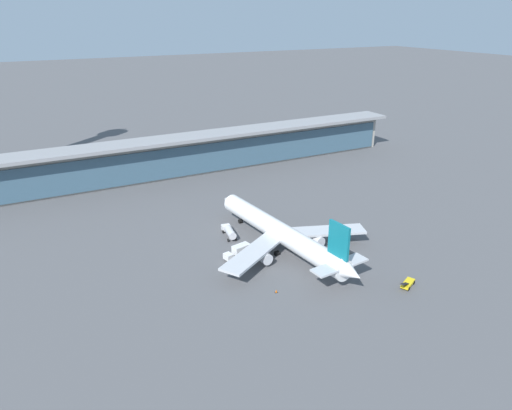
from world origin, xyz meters
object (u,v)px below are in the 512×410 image
(safety_cone_alpha, at_px, (276,291))
(service_truck_by_tail_white, at_px, (229,231))
(service_truck_mid_apron_white, at_px, (239,251))
(service_truck_near_nose_olive, at_px, (346,252))
(service_truck_under_wing_yellow, at_px, (408,284))
(airliner_on_stand, at_px, (283,233))

(safety_cone_alpha, bearing_deg, service_truck_by_tail_white, 85.01)
(service_truck_mid_apron_white, bearing_deg, service_truck_near_nose_olive, -26.16)
(service_truck_near_nose_olive, xyz_separation_m, service_truck_by_tail_white, (-22.10, 23.93, 0.83))
(service_truck_under_wing_yellow, relative_size, service_truck_mid_apron_white, 0.88)
(safety_cone_alpha, bearing_deg, airliner_on_stand, 55.41)
(service_truck_by_tail_white, xyz_separation_m, safety_cone_alpha, (-2.67, -30.66, -1.39))
(service_truck_near_nose_olive, distance_m, service_truck_by_tail_white, 32.58)
(service_truck_mid_apron_white, xyz_separation_m, safety_cone_alpha, (0.09, -18.94, -1.37))
(airliner_on_stand, distance_m, service_truck_under_wing_yellow, 33.25)
(service_truck_near_nose_olive, distance_m, service_truck_under_wing_yellow, 18.93)
(service_truck_near_nose_olive, xyz_separation_m, service_truck_mid_apron_white, (-24.86, 12.21, 0.82))
(service_truck_near_nose_olive, relative_size, service_truck_under_wing_yellow, 0.50)
(service_truck_under_wing_yellow, height_order, service_truck_mid_apron_white, service_truck_mid_apron_white)
(service_truck_by_tail_white, relative_size, safety_cone_alpha, 12.66)
(airliner_on_stand, relative_size, service_truck_under_wing_yellow, 8.69)
(service_truck_under_wing_yellow, xyz_separation_m, safety_cone_alpha, (-27.73, 11.96, -0.49))
(airliner_on_stand, distance_m, service_truck_mid_apron_white, 12.30)
(airliner_on_stand, xyz_separation_m, safety_cone_alpha, (-11.60, -16.83, -4.56))
(service_truck_near_nose_olive, bearing_deg, service_truck_mid_apron_white, 153.84)
(service_truck_by_tail_white, bearing_deg, safety_cone_alpha, -94.99)
(service_truck_mid_apron_white, bearing_deg, safety_cone_alpha, -89.74)
(service_truck_near_nose_olive, bearing_deg, service_truck_under_wing_yellow, -80.99)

